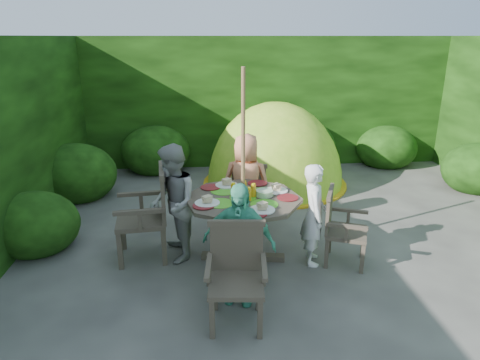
{
  "coord_description": "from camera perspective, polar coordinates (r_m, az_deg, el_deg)",
  "views": [
    {
      "loc": [
        -1.25,
        -4.74,
        2.49
      ],
      "look_at": [
        -0.84,
        0.11,
        0.85
      ],
      "focal_mm": 32.0,
      "sensor_mm": 36.0,
      "label": 1
    }
  ],
  "objects": [
    {
      "name": "ground",
      "position": [
        5.5,
        8.97,
        -8.54
      ],
      "size": [
        60.0,
        60.0,
        0.0
      ],
      "primitive_type": "plane",
      "color": "#403D39",
      "rests_on": "ground"
    },
    {
      "name": "dome_tent",
      "position": [
        7.65,
        4.6,
        -0.45
      ],
      "size": [
        2.53,
        2.53,
        2.89
      ],
      "rotation": [
        0.0,
        0.0,
        0.01
      ],
      "color": "#91CA26",
      "rests_on": "ground"
    },
    {
      "name": "child_front",
      "position": [
        4.13,
        -0.16,
        -8.48
      ],
      "size": [
        0.77,
        0.51,
        1.22
      ],
      "primitive_type": "imported",
      "rotation": [
        0.0,
        0.0,
        -0.32
      ],
      "color": "#4EB893",
      "rests_on": "ground"
    },
    {
      "name": "garden_chair_right",
      "position": [
        5.01,
        13.24,
        -6.01
      ],
      "size": [
        0.59,
        0.63,
        0.84
      ],
      "rotation": [
        0.0,
        0.0,
        1.2
      ],
      "color": "#3A3126",
      "rests_on": "ground"
    },
    {
      "name": "patio_table",
      "position": [
        4.83,
        0.46,
        -3.68
      ],
      "size": [
        1.52,
        1.52,
        0.93
      ],
      "rotation": [
        0.0,
        0.0,
        -0.14
      ],
      "color": "#3A3126",
      "rests_on": "ground"
    },
    {
      "name": "child_back",
      "position": [
        5.58,
        0.81,
        -0.51
      ],
      "size": [
        0.73,
        0.56,
        1.32
      ],
      "primitive_type": "imported",
      "rotation": [
        0.0,
        0.0,
        2.9
      ],
      "color": "#FC9768",
      "rests_on": "ground"
    },
    {
      "name": "child_left",
      "position": [
        4.92,
        -8.95,
        -3.15
      ],
      "size": [
        0.61,
        0.73,
        1.37
      ],
      "primitive_type": "imported",
      "rotation": [
        0.0,
        0.0,
        -1.42
      ],
      "color": "#969591",
      "rests_on": "ground"
    },
    {
      "name": "garden_chair_front",
      "position": [
        3.93,
        -0.48,
        -12.28
      ],
      "size": [
        0.57,
        0.52,
        0.89
      ],
      "rotation": [
        0.0,
        0.0,
        -0.09
      ],
      "color": "#3A3126",
      "rests_on": "ground"
    },
    {
      "name": "garden_chair_back",
      "position": [
        5.94,
        1.03,
        -1.52
      ],
      "size": [
        0.5,
        0.45,
        0.84
      ],
      "rotation": [
        0.0,
        0.0,
        3.14
      ],
      "color": "#3A3126",
      "rests_on": "ground"
    },
    {
      "name": "parasol_pole",
      "position": [
        4.68,
        0.41,
        1.34
      ],
      "size": [
        0.05,
        0.05,
        2.2
      ],
      "primitive_type": "cylinder",
      "rotation": [
        0.0,
        0.0,
        -0.14
      ],
      "color": "brown",
      "rests_on": "ground"
    },
    {
      "name": "child_right",
      "position": [
        4.89,
        9.84,
        -4.56
      ],
      "size": [
        0.33,
        0.46,
        1.18
      ],
      "primitive_type": "imported",
      "rotation": [
        0.0,
        0.0,
        1.45
      ],
      "color": "white",
      "rests_on": "ground"
    },
    {
      "name": "garden_chair_left",
      "position": [
        5.06,
        -12.05,
        -4.27
      ],
      "size": [
        0.62,
        0.68,
        1.05
      ],
      "rotation": [
        0.0,
        0.0,
        -1.47
      ],
      "color": "#3A3126",
      "rests_on": "ground"
    },
    {
      "name": "hedge_enclosure",
      "position": [
        6.33,
        6.74,
        7.19
      ],
      "size": [
        9.0,
        9.0,
        2.5
      ],
      "color": "black",
      "rests_on": "ground"
    }
  ]
}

